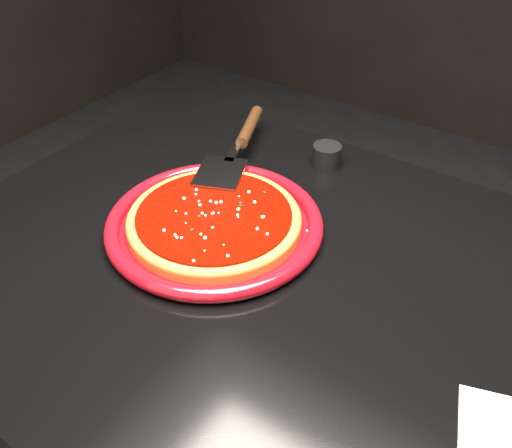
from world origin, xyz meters
The scene contains 9 objects.
table centered at (0.00, 0.00, 0.38)m, with size 1.20×0.80×0.75m, color black.
plate centered at (-0.19, 0.03, 0.76)m, with size 0.35×0.35×0.03m, color maroon.
pizza_crust centered at (-0.19, 0.03, 0.77)m, with size 0.28×0.28×0.01m, color brown.
pizza_crust_rim centered at (-0.19, 0.03, 0.77)m, with size 0.28×0.28×0.02m, color brown.
pizza_sauce centered at (-0.19, 0.03, 0.78)m, with size 0.25×0.25×0.01m, color #6C0700.
parmesan_dusting centered at (-0.19, 0.03, 0.79)m, with size 0.24×0.24×0.01m, color beige, non-canonical shape.
basil_flecks centered at (-0.19, 0.03, 0.78)m, with size 0.22×0.22×0.00m, color black, non-canonical shape.
pizza_server centered at (-0.28, 0.21, 0.79)m, with size 0.09×0.33×0.03m, color #ACAEB3, non-canonical shape.
ramekin centered at (-0.14, 0.30, 0.77)m, with size 0.05×0.05×0.04m, color black.
Camera 1 is at (0.27, -0.53, 1.32)m, focal length 40.00 mm.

